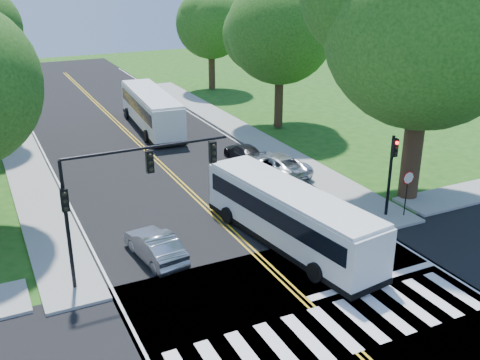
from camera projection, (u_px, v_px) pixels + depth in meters
ground at (327, 322)px, 21.38m from camera, size 140.00×140.00×0.00m
road at (170, 173)px, 36.45m from camera, size 14.00×96.00×0.01m
cross_road at (327, 322)px, 21.38m from camera, size 60.00×12.00×0.01m
center_line at (151, 155)px, 39.80m from camera, size 0.36×70.00×0.01m
edge_line_w at (52, 169)px, 37.02m from camera, size 0.12×70.00×0.01m
edge_line_e at (237, 142)px, 42.57m from camera, size 0.12×70.00×0.01m
crosswalk at (334, 329)px, 20.96m from camera, size 12.60×3.00×0.01m
stop_bar at (374, 280)px, 24.15m from camera, size 6.60×0.40×0.01m
sidewalk_nw at (23, 158)px, 38.90m from camera, size 2.60×40.00×0.15m
sidewalk_ne at (238, 129)px, 45.67m from camera, size 2.60×40.00×0.15m
tree_ne_big at (427, 27)px, 29.07m from camera, size 10.80×10.80×14.91m
tree_east_mid at (281, 30)px, 43.31m from camera, size 8.40×8.40×11.93m
tree_east_far at (211, 24)px, 57.47m from camera, size 7.20×7.20×10.34m
signal_nw at (123, 184)px, 22.78m from camera, size 7.15×0.46×5.66m
signal_ne at (392, 165)px, 29.04m from camera, size 0.30×0.46×4.40m
stop_sign at (408, 183)px, 29.32m from camera, size 0.76×0.08×2.53m
bus_lead at (289, 215)px, 26.74m from camera, size 3.89×11.27×2.86m
bus_follow at (151, 109)px, 45.52m from camera, size 3.42×11.81×3.01m
hatchback at (155, 246)px, 25.61m from camera, size 1.96×4.28×1.36m
suv at (274, 164)px, 35.76m from camera, size 3.43×5.65×1.46m
dark_sedan at (244, 152)px, 38.50m from camera, size 1.63×3.97×1.15m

